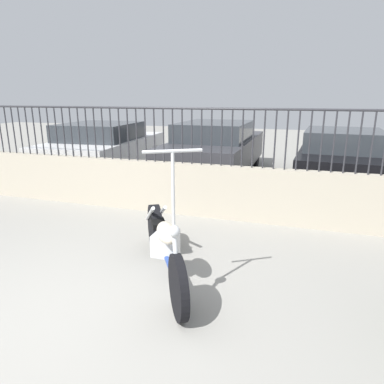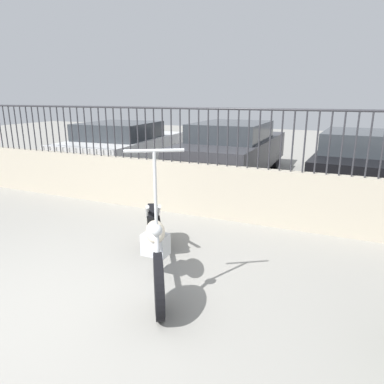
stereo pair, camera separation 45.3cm
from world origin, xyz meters
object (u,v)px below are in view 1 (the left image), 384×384
at_px(car_white, 104,147).
at_px(car_dark_grey, 216,148).
at_px(motorcycle_blue, 163,242).
at_px(car_black, 341,157).

relative_size(car_white, car_dark_grey, 0.91).
relative_size(motorcycle_blue, car_black, 0.45).
relative_size(car_white, car_black, 1.02).
bearing_deg(car_white, motorcycle_blue, -146.17).
bearing_deg(motorcycle_blue, car_white, -173.81).
height_order(car_dark_grey, car_black, car_dark_grey).
xyz_separation_m(motorcycle_blue, car_black, (2.23, 5.00, 0.27)).
bearing_deg(car_white, car_dark_grey, -82.38).
xyz_separation_m(car_dark_grey, car_black, (2.91, -0.12, -0.05)).
height_order(motorcycle_blue, car_dark_grey, motorcycle_blue).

